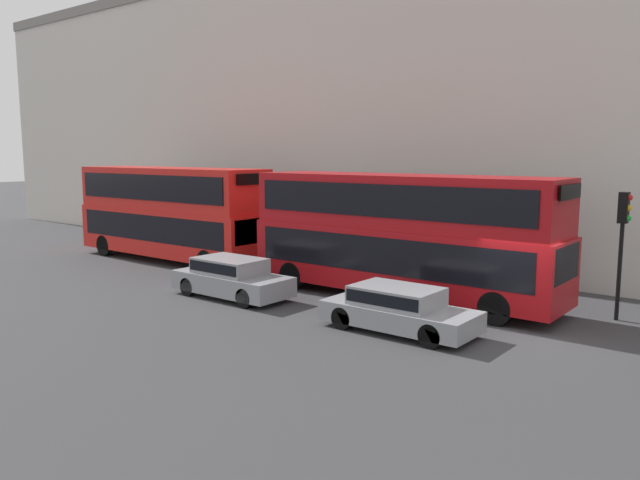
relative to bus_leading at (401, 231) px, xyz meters
The scene contains 8 objects.
ground_plane 5.41m from the bus_leading, 109.09° to the right, with size 200.00×200.00×0.00m, color #38383A.
building_facade 8.72m from the bus_leading, 40.57° to the right, with size 1.10×80.00×14.13m.
bus_leading is the anchor object (origin of this frame).
bus_second_in_queue 12.10m from the bus_leading, 90.00° to the left, with size 2.59×10.51×4.24m.
car_dark_sedan 4.27m from the bus_leading, 149.71° to the right, with size 1.77×4.34×1.26m.
car_hatchback 5.97m from the bus_leading, 126.23° to the left, with size 1.78×4.30×1.36m.
traffic_light 6.68m from the bus_leading, 75.80° to the right, with size 0.30×0.36×3.79m.
pedestrian 3.29m from the bus_leading, 20.60° to the right, with size 0.36×0.36×1.80m.
Camera 1 is at (-16.30, -6.08, 4.94)m, focal length 35.00 mm.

